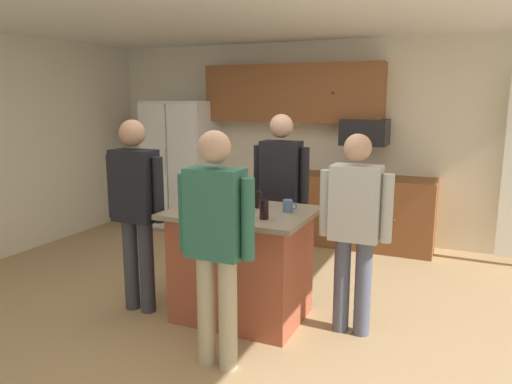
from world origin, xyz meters
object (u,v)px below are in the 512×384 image
object	(u,v)px
glass_pilsner	(246,200)
mug_blue_stoneware	(288,206)
kitchen_island	(242,263)
glass_short_whisky	(264,210)
person_guest_by_door	(216,235)
microwave_over_range	(365,132)
refrigerator	(182,165)
glass_stout_tall	(259,199)
mug_ceramic_white	(243,199)
person_guest_left	(281,189)
tumbler_amber	(207,204)
person_elder_center	(136,203)
person_host_foreground	(355,222)

from	to	relation	value
glass_pilsner	mug_blue_stoneware	world-z (taller)	glass_pilsner
kitchen_island	glass_pilsner	bearing A→B (deg)	84.29
glass_short_whisky	person_guest_by_door	bearing A→B (deg)	-100.49
microwave_over_range	kitchen_island	distance (m)	2.72
kitchen_island	person_guest_by_door	size ratio (longest dim) A/B	0.71
refrigerator	glass_stout_tall	xyz separation A→B (m)	(2.19, -2.23, 0.11)
glass_stout_tall	mug_blue_stoneware	world-z (taller)	glass_stout_tall
person_guest_by_door	glass_stout_tall	bearing A→B (deg)	-7.75
mug_ceramic_white	mug_blue_stoneware	bearing A→B (deg)	-14.24
glass_pilsner	mug_ceramic_white	xyz separation A→B (m)	(-0.09, 0.14, -0.02)
glass_short_whisky	glass_stout_tall	bearing A→B (deg)	119.65
person_guest_left	person_guest_by_door	size ratio (longest dim) A/B	1.03
glass_pilsner	person_guest_by_door	bearing A→B (deg)	-78.51
glass_stout_tall	glass_short_whisky	bearing A→B (deg)	-60.35
person_guest_by_door	glass_pilsner	distance (m)	0.87
person_guest_left	person_guest_by_door	xyz separation A→B (m)	(0.13, -1.57, -0.03)
person_guest_by_door	tumbler_amber	size ratio (longest dim) A/B	10.76
person_guest_left	glass_pilsner	xyz separation A→B (m)	(-0.04, -0.72, 0.02)
glass_stout_tall	mug_blue_stoneware	xyz separation A→B (m)	(0.28, -0.05, -0.02)
tumbler_amber	mug_blue_stoneware	bearing A→B (deg)	28.44
person_elder_center	glass_short_whisky	distance (m)	1.18
refrigerator	kitchen_island	size ratio (longest dim) A/B	1.55
mug_ceramic_white	person_guest_by_door	bearing A→B (deg)	-74.99
person_guest_by_door	person_guest_left	bearing A→B (deg)	-8.17
glass_stout_tall	mug_blue_stoneware	size ratio (longest dim) A/B	1.17
person_host_foreground	glass_stout_tall	xyz separation A→B (m)	(-0.84, 0.05, 0.10)
person_elder_center	tumbler_amber	size ratio (longest dim) A/B	10.93
person_guest_left	glass_stout_tall	xyz separation A→B (m)	(0.05, -0.65, 0.02)
person_host_foreground	glass_stout_tall	distance (m)	0.84
person_elder_center	person_guest_by_door	xyz separation A→B (m)	(1.07, -0.53, -0.02)
kitchen_island	glass_stout_tall	bearing A→B (deg)	56.46
kitchen_island	person_guest_left	bearing A→B (deg)	86.66
kitchen_island	glass_pilsner	xyz separation A→B (m)	(0.01, 0.07, 0.54)
refrigerator	glass_short_whisky	size ratio (longest dim) A/B	12.09
refrigerator	person_guest_by_door	xyz separation A→B (m)	(2.28, -3.15, 0.05)
person_guest_left	glass_pilsner	world-z (taller)	person_guest_left
mug_blue_stoneware	person_elder_center	bearing A→B (deg)	-164.92
glass_short_whisky	mug_ceramic_white	size ratio (longest dim) A/B	1.25
person_host_foreground	glass_pilsner	world-z (taller)	person_host_foreground
person_guest_left	glass_short_whisky	bearing A→B (deg)	17.09
refrigerator	mug_blue_stoneware	xyz separation A→B (m)	(2.48, -2.28, 0.09)
person_guest_left	mug_ceramic_white	distance (m)	0.60
person_elder_center	mug_blue_stoneware	world-z (taller)	person_elder_center
person_guest_by_door	glass_pilsner	xyz separation A→B (m)	(-0.17, 0.85, 0.06)
mug_blue_stoneware	glass_stout_tall	bearing A→B (deg)	170.14
kitchen_island	person_elder_center	world-z (taller)	person_elder_center
microwave_over_range	person_host_foreground	size ratio (longest dim) A/B	0.35
tumbler_amber	mug_blue_stoneware	xyz separation A→B (m)	(0.59, 0.32, -0.03)
person_host_foreground	microwave_over_range	bearing A→B (deg)	-85.79
person_elder_center	person_guest_left	distance (m)	1.40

